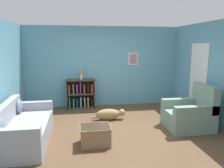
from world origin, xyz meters
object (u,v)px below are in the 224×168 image
dog (109,114)px  vase (81,75)px  bookshelf (81,94)px  coffee_table (95,135)px  couch (23,129)px  recliner_chair (191,114)px

dog → vase: vase is taller
bookshelf → coffee_table: size_ratio=1.51×
dog → couch: bearing=-150.9°
bookshelf → dog: bearing=-60.1°
couch → vase: size_ratio=7.05×
couch → coffee_table: (1.48, -0.32, -0.09)m
recliner_chair → vase: 3.45m
couch → recliner_chair: 3.84m
couch → recliner_chair: bearing=2.8°
dog → coffee_table: bearing=-109.5°
couch → vase: bearing=61.9°
bookshelf → vase: vase is taller
bookshelf → recliner_chair: bearing=-40.4°
recliner_chair → bookshelf: bearing=139.6°
recliner_chair → coffee_table: bearing=-167.8°
couch → coffee_table: 1.51m
couch → coffee_table: bearing=-12.3°
vase → coffee_table: bearing=-85.7°
couch → recliner_chair: recliner_chair is taller
bookshelf → recliner_chair: (2.59, -2.21, -0.08)m
coffee_table → vase: vase is taller
recliner_chair → couch: bearing=-177.2°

